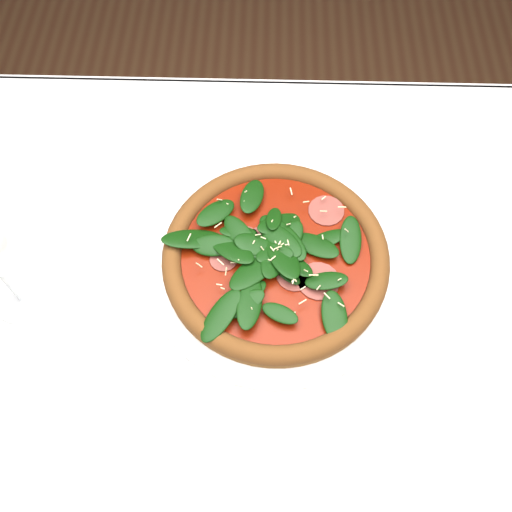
{
  "coord_description": "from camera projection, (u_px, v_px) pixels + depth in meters",
  "views": [
    {
      "loc": [
        -0.02,
        -0.29,
        1.42
      ],
      "look_at": [
        -0.02,
        0.07,
        0.77
      ],
      "focal_mm": 40.0,
      "sensor_mm": 36.0,
      "label": 1
    }
  ],
  "objects": [
    {
      "name": "ground",
      "position": [
        265.0,
        432.0,
        1.39
      ],
      "size": [
        6.0,
        6.0,
        0.0
      ],
      "primitive_type": "plane",
      "color": "brown",
      "rests_on": "ground"
    },
    {
      "name": "dining_table",
      "position": [
        272.0,
        337.0,
        0.82
      ],
      "size": [
        1.21,
        0.81,
        0.75
      ],
      "color": "white",
      "rests_on": "ground"
    },
    {
      "name": "plate",
      "position": [
        275.0,
        262.0,
        0.75
      ],
      "size": [
        0.34,
        0.34,
        0.01
      ],
      "color": "white",
      "rests_on": "dining_table"
    },
    {
      "name": "pizza",
      "position": [
        276.0,
        255.0,
        0.74
      ],
      "size": [
        0.38,
        0.38,
        0.04
      ],
      "rotation": [
        0.0,
        0.0,
        0.35
      ],
      "color": "#9A6725",
      "rests_on": "plate"
    }
  ]
}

